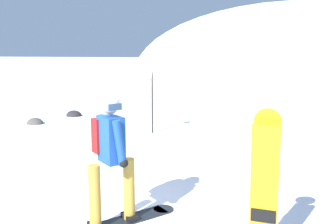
{
  "coord_description": "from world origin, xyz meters",
  "views": [
    {
      "loc": [
        2.56,
        -4.39,
        2.2
      ],
      "look_at": [
        0.18,
        2.55,
        1.0
      ],
      "focal_mm": 38.95,
      "sensor_mm": 36.0,
      "label": 1
    }
  ],
  "objects_px": {
    "snowboarder_main": "(110,156)",
    "spare_snowboard": "(264,187)",
    "piste_marker_near": "(152,97)",
    "rock_mid": "(74,116)",
    "rock_dark": "(35,124)"
  },
  "relations": [
    {
      "from": "snowboarder_main",
      "to": "spare_snowboard",
      "type": "height_order",
      "value": "snowboarder_main"
    },
    {
      "from": "piste_marker_near",
      "to": "snowboarder_main",
      "type": "bearing_deg",
      "value": -74.24
    },
    {
      "from": "piste_marker_near",
      "to": "rock_dark",
      "type": "bearing_deg",
      "value": 179.72
    },
    {
      "from": "piste_marker_near",
      "to": "rock_mid",
      "type": "height_order",
      "value": "piste_marker_near"
    },
    {
      "from": "snowboarder_main",
      "to": "spare_snowboard",
      "type": "relative_size",
      "value": 1.04
    },
    {
      "from": "spare_snowboard",
      "to": "rock_mid",
      "type": "xyz_separation_m",
      "value": [
        -6.98,
        7.16,
        -0.84
      ]
    },
    {
      "from": "snowboarder_main",
      "to": "spare_snowboard",
      "type": "xyz_separation_m",
      "value": [
        1.91,
        -0.28,
        -0.08
      ]
    },
    {
      "from": "snowboarder_main",
      "to": "rock_mid",
      "type": "height_order",
      "value": "snowboarder_main"
    },
    {
      "from": "snowboarder_main",
      "to": "rock_mid",
      "type": "bearing_deg",
      "value": 126.44
    },
    {
      "from": "snowboarder_main",
      "to": "rock_mid",
      "type": "distance_m",
      "value": 8.6
    },
    {
      "from": "spare_snowboard",
      "to": "rock_mid",
      "type": "relative_size",
      "value": 2.96
    },
    {
      "from": "rock_mid",
      "to": "rock_dark",
      "type": "bearing_deg",
      "value": -101.91
    },
    {
      "from": "spare_snowboard",
      "to": "piste_marker_near",
      "type": "relative_size",
      "value": 0.95
    },
    {
      "from": "rock_dark",
      "to": "snowboarder_main",
      "type": "bearing_deg",
      "value": -44.13
    },
    {
      "from": "piste_marker_near",
      "to": "rock_dark",
      "type": "relative_size",
      "value": 3.29
    }
  ]
}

